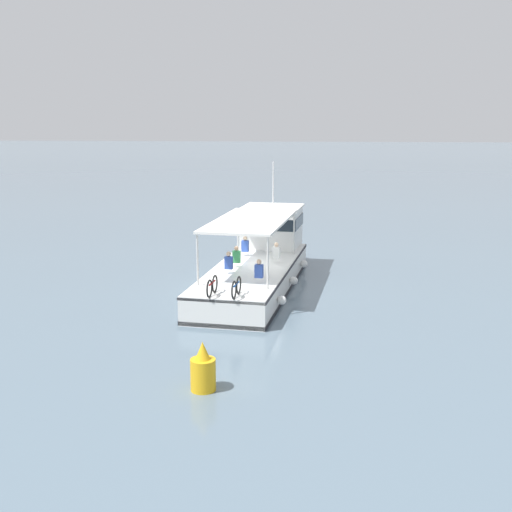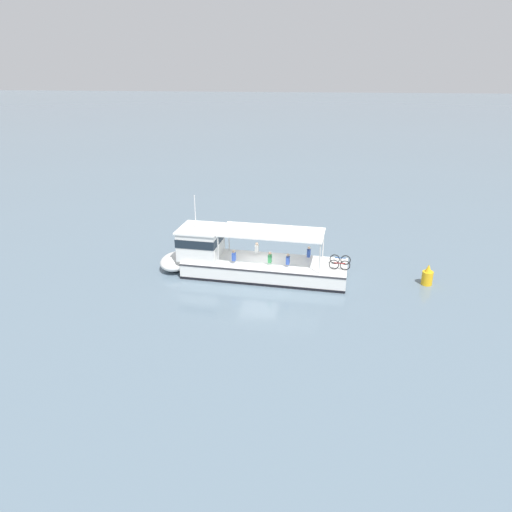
{
  "view_description": "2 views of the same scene",
  "coord_description": "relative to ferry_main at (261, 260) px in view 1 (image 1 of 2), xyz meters",
  "views": [
    {
      "loc": [
        -3.16,
        26.72,
        7.27
      ],
      "look_at": [
        -0.14,
        -0.23,
        1.4
      ],
      "focal_mm": 43.95,
      "sensor_mm": 36.0,
      "label": 1
    },
    {
      "loc": [
        29.28,
        3.01,
        13.46
      ],
      "look_at": [
        -0.14,
        -0.23,
        1.4
      ],
      "focal_mm": 33.82,
      "sensor_mm": 36.0,
      "label": 2
    }
  ],
  "objects": [
    {
      "name": "ground_plane",
      "position": [
        0.24,
        1.24,
        -1.02
      ],
      "size": [
        400.0,
        400.0,
        0.0
      ],
      "primitive_type": "plane",
      "color": "slate"
    },
    {
      "name": "channel_buoy",
      "position": [
        0.32,
        12.13,
        -0.45
      ],
      "size": [
        0.7,
        0.7,
        1.4
      ],
      "color": "gold",
      "rests_on": "ground"
    },
    {
      "name": "ferry_main",
      "position": [
        0.0,
        0.0,
        0.0
      ],
      "size": [
        4.43,
        13.01,
        5.32
      ],
      "color": "white",
      "rests_on": "ground"
    }
  ]
}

